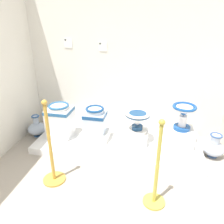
{
  "coord_description": "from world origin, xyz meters",
  "views": [
    {
      "loc": [
        2.13,
        -0.57,
        1.89
      ],
      "look_at": [
        1.5,
        2.37,
        0.56
      ],
      "focal_mm": 35.38,
      "sensor_mm": 36.0,
      "label": 1
    }
  ],
  "objects_px": {
    "plinth_block_central_ornate": "(137,136)",
    "stanchion_post_near_left": "(52,160)",
    "plinth_block_squat_floral": "(61,132)",
    "antique_toilet_tall_cobalt": "(95,119)",
    "plinth_block_rightmost": "(180,136)",
    "info_placard_first": "(68,43)",
    "decorative_vase_corner": "(37,128)",
    "stanchion_post_near_right": "(156,180)",
    "antique_toilet_rightmost": "(184,113)",
    "decorative_vase_companion": "(214,147)",
    "info_placard_second": "(103,46)",
    "plinth_block_tall_cobalt": "(96,135)",
    "antique_toilet_squat_floral": "(60,117)",
    "antique_toilet_central_ornate": "(137,119)"
  },
  "relations": [
    {
      "from": "antique_toilet_squat_floral",
      "to": "info_placard_first",
      "type": "height_order",
      "value": "info_placard_first"
    },
    {
      "from": "antique_toilet_rightmost",
      "to": "decorative_vase_companion",
      "type": "distance_m",
      "value": 0.66
    },
    {
      "from": "plinth_block_tall_cobalt",
      "to": "decorative_vase_corner",
      "type": "distance_m",
      "value": 1.06
    },
    {
      "from": "plinth_block_squat_floral",
      "to": "plinth_block_tall_cobalt",
      "type": "relative_size",
      "value": 0.96
    },
    {
      "from": "plinth_block_squat_floral",
      "to": "plinth_block_central_ornate",
      "type": "xyz_separation_m",
      "value": [
        1.21,
        0.06,
        0.04
      ]
    },
    {
      "from": "antique_toilet_tall_cobalt",
      "to": "antique_toilet_central_ornate",
      "type": "distance_m",
      "value": 0.63
    },
    {
      "from": "plinth_block_central_ornate",
      "to": "stanchion_post_near_right",
      "type": "distance_m",
      "value": 1.13
    },
    {
      "from": "decorative_vase_corner",
      "to": "decorative_vase_companion",
      "type": "distance_m",
      "value": 2.79
    },
    {
      "from": "plinth_block_central_ornate",
      "to": "plinth_block_squat_floral",
      "type": "bearing_deg",
      "value": -177.03
    },
    {
      "from": "antique_toilet_tall_cobalt",
      "to": "plinth_block_rightmost",
      "type": "height_order",
      "value": "antique_toilet_tall_cobalt"
    },
    {
      "from": "info_placard_first",
      "to": "decorative_vase_companion",
      "type": "height_order",
      "value": "info_placard_first"
    },
    {
      "from": "antique_toilet_squat_floral",
      "to": "antique_toilet_central_ornate",
      "type": "height_order",
      "value": "antique_toilet_squat_floral"
    },
    {
      "from": "antique_toilet_rightmost",
      "to": "decorative_vase_companion",
      "type": "relative_size",
      "value": 1.04
    },
    {
      "from": "antique_toilet_squat_floral",
      "to": "info_placard_first",
      "type": "distance_m",
      "value": 1.21
    },
    {
      "from": "plinth_block_tall_cobalt",
      "to": "info_placard_second",
      "type": "height_order",
      "value": "info_placard_second"
    },
    {
      "from": "info_placard_second",
      "to": "stanchion_post_near_left",
      "type": "xyz_separation_m",
      "value": [
        -0.27,
        -1.5,
        -1.13
      ]
    },
    {
      "from": "plinth_block_tall_cobalt",
      "to": "antique_toilet_central_ornate",
      "type": "height_order",
      "value": "antique_toilet_central_ornate"
    },
    {
      "from": "info_placard_first",
      "to": "stanchion_post_near_right",
      "type": "relative_size",
      "value": 0.15
    },
    {
      "from": "plinth_block_rightmost",
      "to": "info_placard_first",
      "type": "height_order",
      "value": "info_placard_first"
    },
    {
      "from": "info_placard_first",
      "to": "info_placard_second",
      "type": "height_order",
      "value": "info_placard_first"
    },
    {
      "from": "plinth_block_tall_cobalt",
      "to": "info_placard_second",
      "type": "bearing_deg",
      "value": 91.77
    },
    {
      "from": "plinth_block_squat_floral",
      "to": "decorative_vase_companion",
      "type": "bearing_deg",
      "value": 1.06
    },
    {
      "from": "plinth_block_central_ornate",
      "to": "antique_toilet_rightmost",
      "type": "bearing_deg",
      "value": 6.37
    },
    {
      "from": "antique_toilet_squat_floral",
      "to": "info_placard_first",
      "type": "relative_size",
      "value": 2.91
    },
    {
      "from": "plinth_block_tall_cobalt",
      "to": "antique_toilet_tall_cobalt",
      "type": "relative_size",
      "value": 1.01
    },
    {
      "from": "antique_toilet_rightmost",
      "to": "stanchion_post_near_right",
      "type": "height_order",
      "value": "stanchion_post_near_right"
    },
    {
      "from": "plinth_block_squat_floral",
      "to": "info_placard_first",
      "type": "bearing_deg",
      "value": 91.29
    },
    {
      "from": "antique_toilet_tall_cobalt",
      "to": "info_placard_second",
      "type": "bearing_deg",
      "value": 91.77
    },
    {
      "from": "plinth_block_squat_floral",
      "to": "plinth_block_central_ornate",
      "type": "height_order",
      "value": "plinth_block_central_ornate"
    },
    {
      "from": "plinth_block_squat_floral",
      "to": "plinth_block_tall_cobalt",
      "type": "xyz_separation_m",
      "value": [
        0.58,
        -0.02,
        0.03
      ]
    },
    {
      "from": "stanchion_post_near_left",
      "to": "plinth_block_squat_floral",
      "type": "bearing_deg",
      "value": 108.02
    },
    {
      "from": "antique_toilet_tall_cobalt",
      "to": "info_placard_first",
      "type": "distance_m",
      "value": 1.33
    },
    {
      "from": "plinth_block_central_ornate",
      "to": "stanchion_post_near_left",
      "type": "relative_size",
      "value": 0.33
    },
    {
      "from": "stanchion_post_near_left",
      "to": "plinth_block_central_ornate",
      "type": "bearing_deg",
      "value": 46.57
    },
    {
      "from": "antique_toilet_tall_cobalt",
      "to": "plinth_block_rightmost",
      "type": "relative_size",
      "value": 1.01
    },
    {
      "from": "plinth_block_central_ornate",
      "to": "decorative_vase_companion",
      "type": "height_order",
      "value": "decorative_vase_companion"
    },
    {
      "from": "antique_toilet_squat_floral",
      "to": "info_placard_first",
      "type": "bearing_deg",
      "value": 91.29
    },
    {
      "from": "antique_toilet_rightmost",
      "to": "plinth_block_tall_cobalt",
      "type": "bearing_deg",
      "value": -173.23
    },
    {
      "from": "plinth_block_squat_floral",
      "to": "antique_toilet_squat_floral",
      "type": "xyz_separation_m",
      "value": [
        0.0,
        0.0,
        0.28
      ]
    },
    {
      "from": "antique_toilet_tall_cobalt",
      "to": "decorative_vase_companion",
      "type": "relative_size",
      "value": 1.07
    },
    {
      "from": "antique_toilet_central_ornate",
      "to": "stanchion_post_near_right",
      "type": "xyz_separation_m",
      "value": [
        0.31,
        -1.07,
        -0.16
      ]
    },
    {
      "from": "antique_toilet_central_ornate",
      "to": "info_placard_second",
      "type": "height_order",
      "value": "info_placard_second"
    },
    {
      "from": "stanchion_post_near_right",
      "to": "info_placard_first",
      "type": "bearing_deg",
      "value": 133.75
    },
    {
      "from": "antique_toilet_rightmost",
      "to": "info_placard_first",
      "type": "distance_m",
      "value": 2.11
    },
    {
      "from": "plinth_block_squat_floral",
      "to": "stanchion_post_near_right",
      "type": "relative_size",
      "value": 0.37
    },
    {
      "from": "plinth_block_central_ornate",
      "to": "antique_toilet_central_ornate",
      "type": "xyz_separation_m",
      "value": [
        0.0,
        0.0,
        0.29
      ]
    },
    {
      "from": "decorative_vase_companion",
      "to": "stanchion_post_near_left",
      "type": "height_order",
      "value": "stanchion_post_near_left"
    },
    {
      "from": "info_placard_first",
      "to": "decorative_vase_corner",
      "type": "relative_size",
      "value": 0.41
    },
    {
      "from": "decorative_vase_corner",
      "to": "antique_toilet_squat_floral",
      "type": "bearing_deg",
      "value": -8.39
    },
    {
      "from": "info_placard_second",
      "to": "decorative_vase_corner",
      "type": "height_order",
      "value": "info_placard_second"
    }
  ]
}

